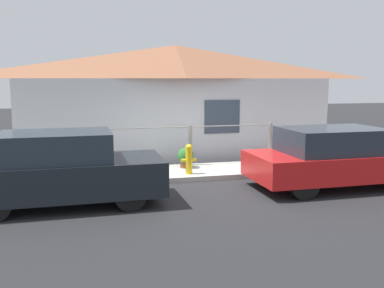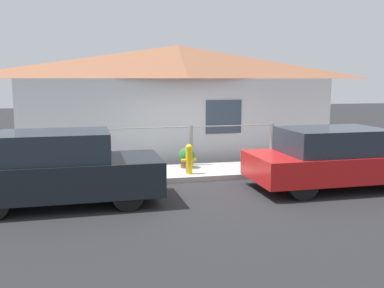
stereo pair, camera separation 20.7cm
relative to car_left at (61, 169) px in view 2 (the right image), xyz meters
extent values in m
plane|color=#262628|center=(3.27, 1.26, -0.73)|extent=(60.00, 60.00, 0.00)
cube|color=#B2AFA8|center=(3.27, 2.08, -0.66)|extent=(24.00, 1.64, 0.13)
cube|color=silver|center=(3.27, 3.61, 0.53)|extent=(9.42, 0.12, 2.52)
cube|color=#384756|center=(4.45, 3.54, 0.66)|extent=(1.10, 0.04, 1.00)
pyramid|color=#A36647|center=(3.27, 4.65, 2.31)|extent=(9.82, 2.20, 1.03)
cylinder|color=gray|center=(0.87, 2.75, -0.04)|extent=(0.10, 0.10, 1.12)
cylinder|color=gray|center=(3.27, 2.75, -0.04)|extent=(0.10, 0.10, 1.12)
cylinder|color=gray|center=(5.67, 2.75, -0.04)|extent=(0.10, 0.10, 1.12)
cylinder|color=gray|center=(3.27, 2.75, 0.47)|extent=(4.80, 0.03, 0.03)
cube|color=black|center=(0.04, 0.00, -0.16)|extent=(3.90, 1.73, 0.69)
cube|color=#232D38|center=(-0.11, 0.00, 0.47)|extent=(2.15, 1.50, 0.56)
cylinder|color=black|center=(1.23, 0.73, -0.42)|extent=(0.61, 0.21, 0.61)
cylinder|color=black|center=(1.25, -0.69, -0.42)|extent=(0.61, 0.21, 0.61)
cylinder|color=black|center=(-1.17, 0.69, -0.42)|extent=(0.61, 0.21, 0.61)
cube|color=red|center=(6.12, 0.00, -0.19)|extent=(4.11, 1.82, 0.58)
cube|color=#232D38|center=(5.95, 0.00, 0.38)|extent=(2.27, 1.59, 0.56)
cylinder|color=black|center=(7.38, 0.78, -0.40)|extent=(0.67, 0.21, 0.66)
cylinder|color=black|center=(4.84, 0.76, -0.40)|extent=(0.67, 0.21, 0.66)
cylinder|color=black|center=(4.86, -0.78, -0.40)|extent=(0.67, 0.21, 0.66)
cylinder|color=yellow|center=(2.97, 1.65, -0.28)|extent=(0.17, 0.17, 0.64)
sphere|color=yellow|center=(2.97, 1.65, 0.07)|extent=(0.17, 0.17, 0.17)
cylinder|color=yellow|center=(2.85, 1.65, -0.25)|extent=(0.15, 0.07, 0.07)
cylinder|color=yellow|center=(3.09, 1.65, -0.25)|extent=(0.15, 0.07, 0.07)
cylinder|color=brown|center=(3.06, 2.42, -0.52)|extent=(0.30, 0.30, 0.16)
sphere|color=#2D6B2D|center=(3.06, 2.42, -0.28)|extent=(0.44, 0.44, 0.44)
camera|label=1|loc=(0.49, -8.64, 1.76)|focal=40.00mm
camera|label=2|loc=(0.69, -8.69, 1.76)|focal=40.00mm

